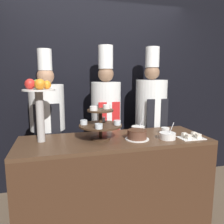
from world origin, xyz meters
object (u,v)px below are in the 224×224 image
Objects in this scene: fruit_pedestal at (39,98)px; serving_bowl_near at (167,136)px; cake_round at (137,135)px; serving_bowl_far at (138,129)px; cake_square_tray at (191,137)px; tiered_stand at (100,122)px; chef_left at (48,123)px; chef_center_left at (106,117)px; cup_white at (165,131)px; chef_center_right at (151,115)px.

serving_bowl_near is at bearing -10.66° from fruit_pedestal.
cake_round is 0.31m from serving_bowl_far.
cake_square_tray is at bearing -10.65° from cake_round.
tiered_stand is at bearing -157.98° from serving_bowl_far.
chef_left is 0.70m from chef_center_left.
serving_bowl_far is at bearing 116.28° from serving_bowl_near.
serving_bowl_far is at bearing 6.76° from fruit_pedestal.
fruit_pedestal reaches higher than cake_square_tray.
fruit_pedestal reaches higher than cup_white.
cup_white reaches higher than cake_square_tray.
cake_square_tray is 0.56m from serving_bowl_far.
serving_bowl_far is 0.50m from chef_center_right.
serving_bowl_far is (-0.17, 0.35, -0.00)m from serving_bowl_near.
tiered_stand is at bearing 164.07° from cake_round.
tiered_stand is at bearing -108.30° from chef_center_left.
tiered_stand is at bearing 167.26° from cake_square_tray.
chef_left reaches higher than serving_bowl_far.
serving_bowl_far is 0.48m from chef_center_left.
cake_square_tray is at bearing -83.62° from chef_center_right.
chef_left is at bearing 131.86° from tiered_stand.
chef_center_left is at bearing 126.22° from serving_bowl_far.
serving_bowl_near is 0.09× the size of chef_center_left.
chef_left is (-1.15, 0.73, 0.04)m from serving_bowl_near.
cake_round is 0.39m from cup_white.
chef_center_right is (1.30, -0.00, 0.03)m from chef_left.
fruit_pedestal is 1.51m from cake_square_tray.
serving_bowl_far is at bearing 66.69° from cake_round.
chef_center_right is at bearing 20.35° from fruit_pedestal.
chef_left is at bearing 147.63° from serving_bowl_near.
fruit_pedestal is 1.10m from serving_bowl_far.
chef_left is (-1.39, 0.77, 0.05)m from cake_square_tray.
tiered_stand is 0.91m from cake_square_tray.
chef_center_right is at bearing 35.67° from tiered_stand.
serving_bowl_near is 0.09× the size of chef_left.
chef_left is at bearing 156.00° from cup_white.
chef_center_left is at bearing 33.84° from fruit_pedestal.
cake_round is 2.64× the size of cup_white.
cake_round reaches higher than cup_white.
cake_round is 0.97× the size of cake_square_tray.
tiered_stand is at bearing -48.14° from chef_left.
cake_round reaches higher than cake_square_tray.
cup_white is at bearing -1.90° from fruit_pedestal.
serving_bowl_near is (1.20, -0.23, -0.38)m from fruit_pedestal.
cake_round is at bearing -113.31° from serving_bowl_far.
chef_left reaches higher than serving_bowl_near.
serving_bowl_near reaches higher than cake_round.
serving_bowl_far reaches higher than cake_square_tray.
chef_left is (-0.85, 0.67, 0.02)m from cake_round.
chef_center_right is at bearing 96.38° from cake_square_tray.
cake_round is 1.08m from chef_left.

